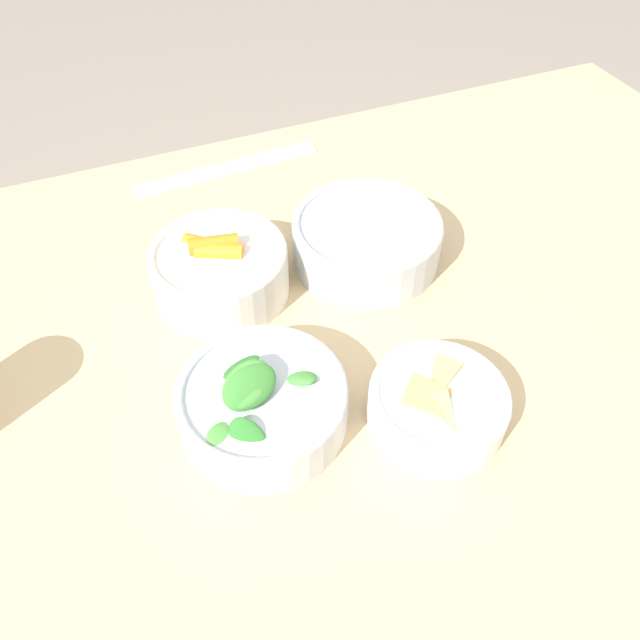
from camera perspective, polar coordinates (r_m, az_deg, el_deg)
ground_plane at (r=1.34m, az=3.58°, el=-23.45°), size 10.00×10.00×0.00m
dining_table at (r=0.76m, az=5.84°, el=-6.97°), size 1.27×0.90×0.76m
bowl_carrots at (r=0.71m, az=-9.16°, el=4.67°), size 0.15×0.15×0.07m
bowl_greens at (r=0.59m, az=-5.31°, el=-7.54°), size 0.16×0.16×0.08m
bowl_beans_hotdog at (r=0.75m, az=4.27°, el=7.27°), size 0.18×0.18×0.06m
bowl_cookies at (r=0.60m, az=10.62°, el=-7.55°), size 0.13×0.13×0.05m
ruler at (r=0.93m, az=-8.46°, el=13.56°), size 0.27×0.04×0.00m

